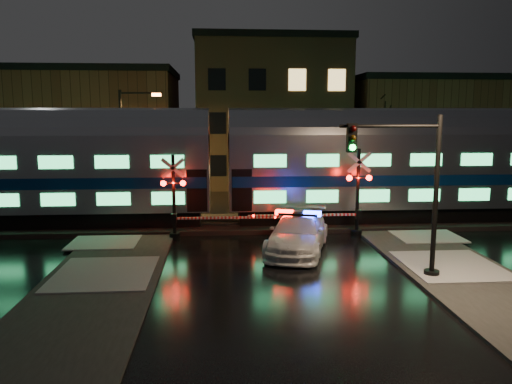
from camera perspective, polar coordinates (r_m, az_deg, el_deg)
ground at (r=21.71m, az=1.98°, el=-6.75°), size 120.00×120.00×0.00m
ballast at (r=26.51m, az=0.82°, el=-3.60°), size 90.00×4.20×0.24m
sidewalk_left at (r=16.42m, az=-19.27°, el=-12.25°), size 4.00×20.00×0.12m
sidewalk_right at (r=18.14m, az=25.48°, el=-10.60°), size 4.00×20.00×0.12m
building_left at (r=44.13m, az=-18.40°, el=6.66°), size 14.00×10.00×9.00m
building_mid at (r=43.49m, az=1.45°, el=8.73°), size 12.00×11.00×11.50m
building_right at (r=46.17m, az=17.88°, el=6.46°), size 12.00×10.00×8.50m
train at (r=25.90m, az=-4.24°, el=3.40°), size 51.00×3.12×5.92m
police_car at (r=21.50m, az=4.82°, el=-4.70°), size 3.78×5.95×1.78m
crossing_signal_right at (r=24.27m, az=10.77°, el=-0.98°), size 5.99×0.66×4.24m
crossing_signal_left at (r=23.53m, az=-8.50°, el=-1.49°), size 5.64×0.65×3.99m
traffic_light at (r=18.20m, az=17.30°, el=-0.19°), size 3.77×0.69×5.83m
streetlight at (r=30.32m, az=-14.61°, el=5.43°), size 2.42×0.25×7.24m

